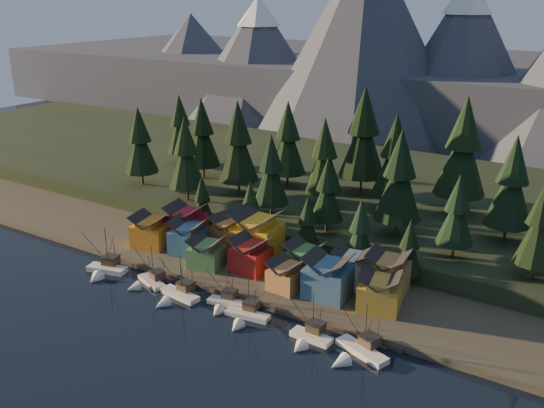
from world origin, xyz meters
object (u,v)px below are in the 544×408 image
Objects in this scene: house_back_0 at (186,222)px; house_back_1 at (231,232)px; boat_4 at (245,312)px; house_front_1 at (189,236)px; boat_0 at (104,264)px; boat_6 at (358,346)px; boat_1 at (147,277)px; boat_5 at (309,332)px; boat_3 at (224,298)px; house_front_0 at (151,229)px; boat_2 at (176,290)px.

house_back_0 reaches higher than house_back_1.
house_front_1 is (-29.49, 17.54, 4.31)m from boat_4.
boat_4 is 1.05× the size of house_front_1.
boat_0 reaches higher than house_front_1.
boat_4 is 0.88× the size of boat_6.
boat_5 reaches higher than boat_1.
boat_4 is (41.05, 0.43, -0.60)m from boat_0.
house_front_1 reaches higher than boat_3.
boat_3 is 22.25m from boat_5.
boat_4 is at bearing -160.60° from boat_6.
boat_3 is at bearing -45.75° from house_back_0.
boat_5 is 1.17× the size of house_back_1.
boat_0 is 13.14m from boat_1.
boat_5 is 44.38m from house_back_1.
boat_4 is 0.98× the size of boat_5.
boat_0 is 1.16× the size of boat_4.
house_front_0 reaches higher than boat_1.
boat_3 is at bearing 176.64° from boat_5.
boat_3 is 1.00× the size of house_front_0.
house_front_0 is at bearing -148.41° from house_back_1.
boat_0 is 24.63m from house_back_0.
boat_3 is 0.93× the size of boat_5.
boat_6 is at bearing 5.51° from boat_5.
boat_2 is 1.10× the size of house_front_0.
house_back_0 reaches higher than boat_3.
boat_0 is 31.84m from house_back_1.
boat_0 is 21.69m from house_front_1.
boat_1 is 21.08m from boat_3.
boat_5 is at bearing -158.42° from boat_6.
boat_1 is 27.97m from boat_4.
boat_5 is at bearing -28.51° from house_front_0.
house_back_0 reaches higher than boat_0.
boat_6 is 1.19× the size of house_front_0.
boat_5 is 1.05× the size of house_back_0.
house_front_0 reaches higher than boat_3.
house_front_0 is 9.35m from house_back_0.
boat_0 reaches higher than house_front_0.
house_back_1 reaches higher than boat_6.
house_front_0 is 21.08m from house_back_1.
boat_1 is at bearing 170.47° from boat_4.
boat_6 is at bearing -20.16° from house_back_1.
boat_6 is 1.30× the size of house_back_1.
boat_2 is 1.04× the size of boat_4.
house_back_0 reaches higher than boat_5.
house_back_0 reaches higher than boat_1.
boat_0 is 1.13× the size of boat_5.
house_back_1 is (6.45, 23.76, 4.39)m from boat_1.
boat_6 is 64.57m from house_back_0.
boat_3 is 35.35m from house_back_0.
boat_1 is 1.02× the size of house_front_1.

